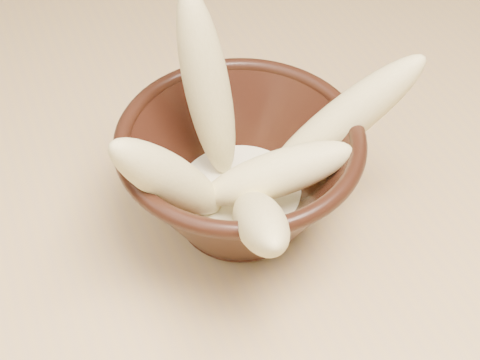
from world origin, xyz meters
The scene contains 8 objects.
table centered at (0.00, 0.00, 0.67)m, with size 1.20×0.80×0.75m.
bowl centered at (-0.21, 0.00, 0.81)m, with size 0.18×0.18×0.10m.
milk_puddle centered at (-0.21, 0.00, 0.78)m, with size 0.10×0.10×0.01m, color #F4EEC4.
banana_upright centered at (-0.22, 0.03, 0.86)m, with size 0.03×0.03×0.15m, color #CDC079.
banana_left centered at (-0.27, -0.02, 0.84)m, with size 0.03×0.03×0.13m, color #CDC079.
banana_right centered at (-0.13, -0.01, 0.84)m, with size 0.03×0.03×0.15m, color #CDC079.
banana_across centered at (-0.19, -0.03, 0.82)m, with size 0.03×0.03×0.11m, color #CDC079.
banana_front centered at (-0.22, -0.07, 0.83)m, with size 0.03×0.03×0.14m, color #CDC079.
Camera 1 is at (-0.34, -0.32, 1.16)m, focal length 50.00 mm.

